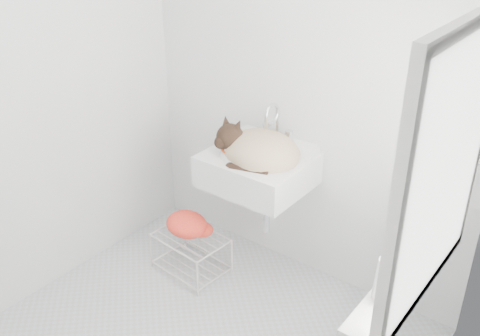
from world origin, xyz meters
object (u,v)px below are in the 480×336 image
Objects in this scene: bottle_b at (403,277)px; bottle_c at (414,263)px; wire_rack at (191,251)px; sink at (258,155)px; cat at (258,151)px; bottle_a at (384,302)px.

bottle_b reaches higher than bottle_c.
bottle_b reaches higher than wire_rack.
sink is 3.04× the size of bottle_c.
wire_rack is (-0.36, -0.22, -0.74)m from cat.
bottle_c is at bearing -21.39° from sink.
bottle_b is (1.47, -0.32, 0.70)m from wire_rack.
bottle_b is (1.11, -0.54, -0.04)m from cat.
sink is 2.87× the size of bottle_b.
cat is 2.10× the size of bottle_a.
cat is at bearing 154.04° from bottle_b.
sink is at bearing 153.53° from bottle_b.
cat is 1.19m from bottle_c.
wire_rack is at bearing -145.27° from sink.
wire_rack is 1.66m from bottle_b.
cat is 1.33m from bottle_a.
bottle_a is at bearing -18.75° from wire_rack.
cat reaches higher than wire_rack.
sink is 1.20m from bottle_c.
bottle_a is (1.11, -0.72, -0.04)m from cat.
bottle_b is (1.12, -0.56, 0.00)m from sink.
cat is 1.24m from bottle_b.
bottle_b is at bearing -26.47° from sink.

